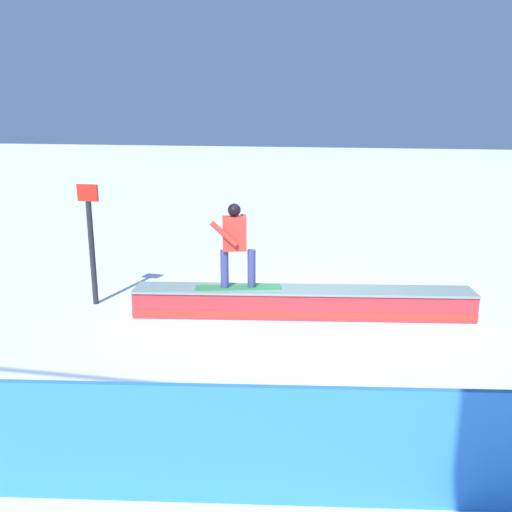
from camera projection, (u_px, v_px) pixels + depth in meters
name	position (u px, v px, depth m)	size (l,w,h in m)	color
ground_plane	(302.00, 316.00, 9.34)	(120.00, 120.00, 0.00)	white
grind_box	(302.00, 303.00, 9.29)	(5.84, 1.80, 0.49)	red
snowboarder	(235.00, 243.00, 9.07)	(1.50, 0.74, 1.47)	#368E49
safety_fence	(210.00, 445.00, 4.65)	(12.87, 0.06, 1.14)	#3382DC
trail_marker	(91.00, 242.00, 9.67)	(0.40, 0.10, 2.22)	#262628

